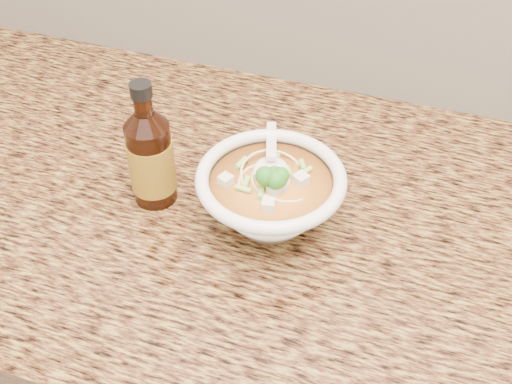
% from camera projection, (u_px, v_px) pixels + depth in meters
% --- Properties ---
extents(counter_slab, '(4.00, 0.68, 0.04)m').
position_uv_depth(counter_slab, '(406.00, 248.00, 0.86)').
color(counter_slab, olive).
rests_on(counter_slab, cabinet).
extents(soup_bowl, '(0.19, 0.22, 0.11)m').
position_uv_depth(soup_bowl, '(271.00, 198.00, 0.83)').
color(soup_bowl, white).
rests_on(soup_bowl, counter_slab).
extents(hot_sauce_bottle, '(0.07, 0.07, 0.19)m').
position_uv_depth(hot_sauce_bottle, '(151.00, 158.00, 0.85)').
color(hot_sauce_bottle, black).
rests_on(hot_sauce_bottle, counter_slab).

